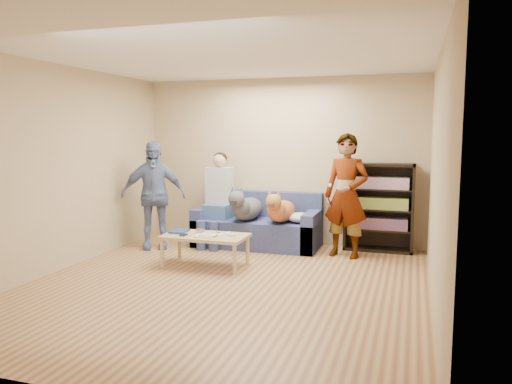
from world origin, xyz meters
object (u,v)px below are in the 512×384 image
(dog_gray, at_px, (245,208))
(bookshelf, at_px, (379,205))
(person_standing_right, at_px, (346,196))
(dog_tan, at_px, (280,210))
(person_seated, at_px, (218,196))
(sofa, at_px, (258,228))
(coffee_table, at_px, (205,238))
(person_standing_left, at_px, (153,195))
(camera_silver, at_px, (200,231))
(notebook_blue, at_px, (179,231))

(dog_gray, xyz_separation_m, bookshelf, (1.93, 0.47, 0.05))
(person_standing_right, xyz_separation_m, dog_tan, (-0.97, 0.06, -0.26))
(dog_gray, bearing_deg, person_seated, 167.54)
(sofa, relative_size, person_seated, 1.29)
(coffee_table, bearing_deg, dog_tan, 58.30)
(sofa, distance_m, coffee_table, 1.41)
(person_standing_left, distance_m, camera_silver, 1.27)
(dog_gray, bearing_deg, camera_silver, -105.81)
(person_standing_right, relative_size, camera_silver, 15.84)
(notebook_blue, relative_size, person_seated, 0.18)
(dog_gray, distance_m, dog_tan, 0.54)
(notebook_blue, xyz_separation_m, person_seated, (0.07, 1.20, 0.34))
(person_standing_right, relative_size, dog_tan, 1.52)
(person_standing_left, distance_m, coffee_table, 1.44)
(person_standing_left, relative_size, coffee_table, 1.48)
(notebook_blue, xyz_separation_m, dog_gray, (0.57, 1.09, 0.19))
(bookshelf, bearing_deg, dog_tan, -161.55)
(notebook_blue, relative_size, camera_silver, 2.36)
(person_standing_right, xyz_separation_m, person_standing_left, (-2.84, -0.35, -0.06))
(person_standing_right, distance_m, bookshelf, 0.70)
(person_standing_right, bearing_deg, notebook_blue, -139.38)
(person_standing_left, bearing_deg, bookshelf, -11.75)
(dog_tan, bearing_deg, person_seated, 174.34)
(notebook_blue, bearing_deg, camera_silver, 14.04)
(dog_gray, distance_m, bookshelf, 1.98)
(person_standing_right, xyz_separation_m, person_seated, (-2.01, 0.17, -0.10))
(notebook_blue, bearing_deg, sofa, 62.30)
(person_standing_left, xyz_separation_m, coffee_table, (1.16, -0.73, -0.44))
(dog_tan, height_order, coffee_table, dog_tan)
(person_standing_left, height_order, bookshelf, person_standing_left)
(sofa, relative_size, dog_gray, 1.53)
(bookshelf, bearing_deg, person_standing_right, -128.21)
(camera_silver, height_order, person_seated, person_seated)
(notebook_blue, height_order, person_seated, person_seated)
(bookshelf, bearing_deg, sofa, -172.60)
(camera_silver, xyz_separation_m, dog_gray, (0.29, 1.02, 0.18))
(person_standing_right, relative_size, bookshelf, 1.34)
(notebook_blue, height_order, camera_silver, camera_silver)
(camera_silver, bearing_deg, dog_tan, 51.10)
(coffee_table, bearing_deg, person_standing_left, 147.73)
(dog_tan, relative_size, coffee_table, 1.04)
(sofa, height_order, dog_tan, dog_tan)
(person_standing_right, bearing_deg, coffee_table, -132.99)
(dog_tan, xyz_separation_m, bookshelf, (1.39, 0.46, 0.07))
(person_standing_left, xyz_separation_m, sofa, (1.46, 0.64, -0.53))
(notebook_blue, relative_size, coffee_table, 0.24)
(coffee_table, relative_size, bookshelf, 0.85)
(person_standing_right, distance_m, coffee_table, 2.06)
(person_seated, bearing_deg, dog_tan, -5.66)
(sofa, height_order, bookshelf, bookshelf)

